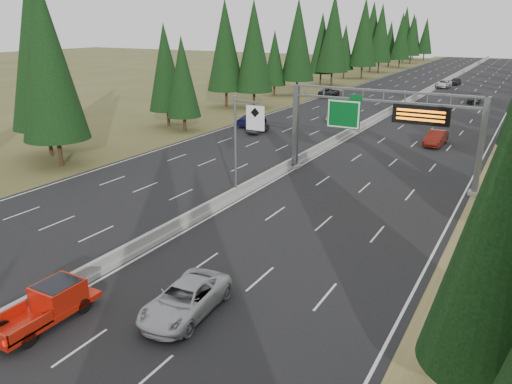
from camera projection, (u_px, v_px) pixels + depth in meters
road at (406, 104)px, 84.54m from camera, size 32.00×260.00×0.08m
shoulder_left at (310, 97)px, 92.84m from camera, size 3.60×260.00×0.06m
median_barrier at (406, 102)px, 84.42m from camera, size 0.70×260.00×0.85m
sign_gantry at (389, 122)px, 41.53m from camera, size 16.75×0.98×7.80m
hov_sign_pole at (242, 141)px, 37.42m from camera, size 2.80×0.50×8.00m
tree_row_left at (282, 43)px, 88.19m from camera, size 11.87×238.50×18.93m
silver_minivan at (185, 299)px, 23.42m from camera, size 2.89×5.59×1.51m
red_pickup at (52, 301)px, 22.92m from camera, size 1.84×5.16×1.68m
car_ahead_green at (406, 114)px, 70.56m from camera, size 2.24×4.96×1.65m
car_ahead_dkred at (436, 138)px, 55.67m from camera, size 1.96×5.08×1.65m
car_ahead_dkgrey at (474, 99)px, 85.02m from camera, size 2.27×5.06×1.44m
car_ahead_white at (444, 84)px, 104.92m from camera, size 2.66×5.69×1.57m
car_ahead_far at (456, 81)px, 109.68m from camera, size 2.12×4.66×1.55m
car_onc_near at (258, 128)px, 62.03m from camera, size 1.66×4.07×1.31m
car_onc_blue at (252, 120)px, 66.32m from camera, size 2.43×5.30×1.50m
car_onc_white at (335, 116)px, 69.61m from camera, size 1.82×4.17×1.40m
car_onc_far at (329, 92)px, 92.16m from camera, size 3.11×6.10×1.65m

